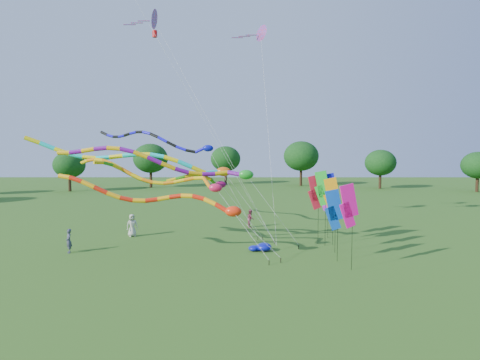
{
  "coord_description": "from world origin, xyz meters",
  "views": [
    {
      "loc": [
        0.08,
        -22.34,
        6.59
      ],
      "look_at": [
        0.05,
        2.76,
        4.8
      ],
      "focal_mm": 30.0,
      "sensor_mm": 36.0,
      "label": 1
    }
  ],
  "objects_px": {
    "blue_nylon_heap": "(263,248)",
    "person_a": "(132,225)",
    "tube_kite_red": "(171,200)",
    "person_c": "(251,218)",
    "person_b": "(69,241)",
    "tube_kite_orange": "(164,177)"
  },
  "relations": [
    {
      "from": "tube_kite_orange",
      "to": "person_a",
      "type": "height_order",
      "value": "tube_kite_orange"
    },
    {
      "from": "blue_nylon_heap",
      "to": "person_c",
      "type": "height_order",
      "value": "person_c"
    },
    {
      "from": "person_a",
      "to": "person_c",
      "type": "height_order",
      "value": "person_a"
    },
    {
      "from": "blue_nylon_heap",
      "to": "person_a",
      "type": "xyz_separation_m",
      "value": [
        -9.91,
        4.67,
        0.62
      ]
    },
    {
      "from": "tube_kite_red",
      "to": "person_b",
      "type": "distance_m",
      "value": 7.56
    },
    {
      "from": "person_b",
      "to": "person_c",
      "type": "bearing_deg",
      "value": 92.7
    },
    {
      "from": "blue_nylon_heap",
      "to": "person_a",
      "type": "relative_size",
      "value": 0.84
    },
    {
      "from": "tube_kite_orange",
      "to": "person_b",
      "type": "bearing_deg",
      "value": -166.19
    },
    {
      "from": "blue_nylon_heap",
      "to": "person_c",
      "type": "relative_size",
      "value": 0.93
    },
    {
      "from": "blue_nylon_heap",
      "to": "person_a",
      "type": "height_order",
      "value": "person_a"
    },
    {
      "from": "tube_kite_red",
      "to": "person_b",
      "type": "relative_size",
      "value": 8.58
    },
    {
      "from": "blue_nylon_heap",
      "to": "person_b",
      "type": "distance_m",
      "value": 12.69
    },
    {
      "from": "person_a",
      "to": "person_b",
      "type": "xyz_separation_m",
      "value": [
        -2.76,
        -5.06,
        -0.08
      ]
    },
    {
      "from": "tube_kite_red",
      "to": "blue_nylon_heap",
      "type": "xyz_separation_m",
      "value": [
        5.79,
        1.66,
        -3.39
      ]
    },
    {
      "from": "tube_kite_orange",
      "to": "blue_nylon_heap",
      "type": "xyz_separation_m",
      "value": [
        6.32,
        0.97,
        -4.71
      ]
    },
    {
      "from": "tube_kite_red",
      "to": "person_a",
      "type": "relative_size",
      "value": 7.75
    },
    {
      "from": "tube_kite_red",
      "to": "person_c",
      "type": "relative_size",
      "value": 8.61
    },
    {
      "from": "tube_kite_orange",
      "to": "person_a",
      "type": "relative_size",
      "value": 7.01
    },
    {
      "from": "person_a",
      "to": "person_c",
      "type": "relative_size",
      "value": 1.11
    },
    {
      "from": "tube_kite_orange",
      "to": "person_b",
      "type": "relative_size",
      "value": 7.76
    },
    {
      "from": "tube_kite_orange",
      "to": "person_b",
      "type": "height_order",
      "value": "tube_kite_orange"
    },
    {
      "from": "tube_kite_red",
      "to": "tube_kite_orange",
      "type": "height_order",
      "value": "tube_kite_orange"
    }
  ]
}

